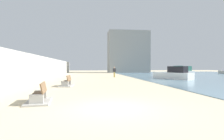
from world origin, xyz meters
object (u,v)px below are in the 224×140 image
(person_walking, at_px, (114,71))
(boat_distant, at_px, (177,70))
(boat_far_right, at_px, (173,74))
(bench_far, at_px, (67,84))
(boat_mid_bay, at_px, (185,71))
(bench_near, at_px, (39,98))

(person_walking, height_order, boat_distant, boat_distant)
(person_walking, relative_size, boat_far_right, 0.29)
(person_walking, distance_m, boat_distant, 27.73)
(bench_far, xyz_separation_m, boat_mid_bay, (23.00, 20.91, 0.47))
(person_walking, bearing_deg, boat_far_right, -34.36)
(bench_near, bearing_deg, bench_far, 86.74)
(boat_mid_bay, bearing_deg, person_walking, -154.42)
(bench_near, bearing_deg, boat_far_right, 46.56)
(bench_near, xyz_separation_m, person_walking, (6.58, 20.28, 0.79))
(boat_far_right, xyz_separation_m, boat_mid_bay, (9.19, 13.31, 0.01))
(bench_near, relative_size, boat_far_right, 0.37)
(boat_distant, bearing_deg, bench_far, -130.16)
(boat_far_right, distance_m, boat_distant, 27.15)
(bench_far, bearing_deg, bench_near, -93.26)
(boat_far_right, relative_size, boat_distant, 0.87)
(bench_far, relative_size, boat_far_right, 0.36)
(bench_far, distance_m, boat_distant, 41.28)
(boat_distant, relative_size, boat_mid_bay, 1.46)
(bench_far, bearing_deg, boat_far_right, 28.83)
(bench_far, xyz_separation_m, boat_far_right, (13.82, 7.60, 0.46))
(boat_distant, bearing_deg, boat_far_right, -118.14)
(person_walking, bearing_deg, bench_near, -107.97)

